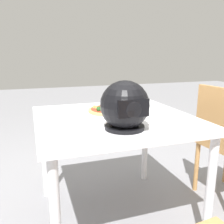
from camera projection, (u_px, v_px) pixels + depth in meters
ground_plane at (114, 216)px, 1.75m from camera, size 14.00×14.00×0.00m
dining_table at (115, 130)px, 1.60m from camera, size 0.99×0.97×0.73m
pizza_plate at (109, 112)px, 1.67m from camera, size 0.34×0.34×0.01m
pizza at (110, 110)px, 1.66m from camera, size 0.29×0.29×0.05m
motorcycle_helmet at (125, 106)px, 1.29m from camera, size 0.26×0.26×0.26m
chair_side at (224, 138)px, 1.85m from camera, size 0.43×0.43×0.90m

